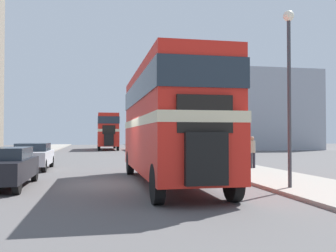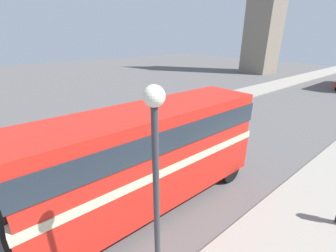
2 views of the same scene
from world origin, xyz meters
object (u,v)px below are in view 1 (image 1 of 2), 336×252
at_px(double_decker_bus, 168,117).
at_px(pedestrian_walking, 252,150).
at_px(car_parked_near, 5,167).
at_px(car_parked_mid, 33,156).
at_px(street_lamp, 289,71).
at_px(bus_distant, 108,129).

bearing_deg(double_decker_bus, pedestrian_walking, 40.94).
height_order(car_parked_near, pedestrian_walking, pedestrian_walking).
bearing_deg(car_parked_near, car_parked_mid, 91.10).
distance_m(car_parked_mid, street_lamp, 13.92).
xyz_separation_m(double_decker_bus, street_lamp, (3.61, -2.40, 1.43)).
height_order(double_decker_bus, car_parked_mid, double_decker_bus).
bearing_deg(bus_distant, car_parked_mid, -99.85).
xyz_separation_m(double_decker_bus, car_parked_near, (-5.79, 0.30, -1.79)).
height_order(double_decker_bus, pedestrian_walking, double_decker_bus).
height_order(bus_distant, car_parked_mid, bus_distant).
bearing_deg(street_lamp, bus_distant, 97.16).
bearing_deg(street_lamp, car_parked_mid, 134.80).
height_order(bus_distant, car_parked_near, bus_distant).
bearing_deg(car_parked_mid, car_parked_near, -88.90).
relative_size(car_parked_near, car_parked_mid, 1.06).
distance_m(car_parked_near, pedestrian_walking, 12.05).
bearing_deg(bus_distant, pedestrian_walking, -77.89).
distance_m(bus_distant, car_parked_mid, 28.32).
distance_m(bus_distant, pedestrian_walking, 31.08).
relative_size(car_parked_near, street_lamp, 0.74).
height_order(car_parked_mid, street_lamp, street_lamp).
bearing_deg(car_parked_mid, street_lamp, -45.20).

